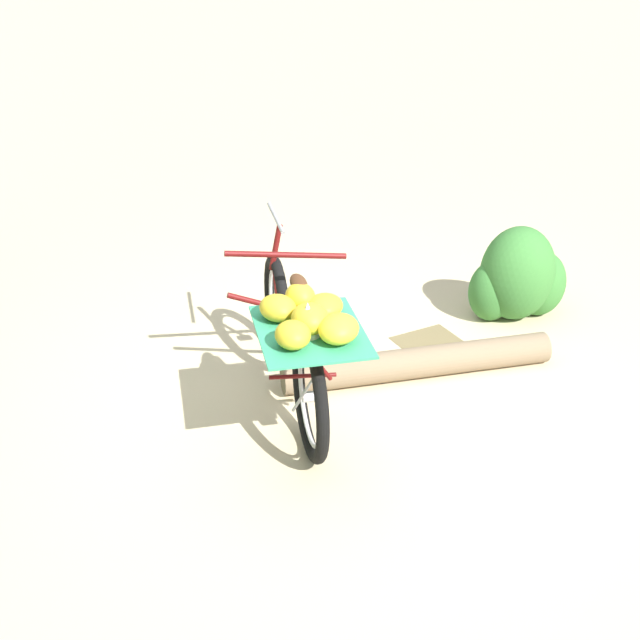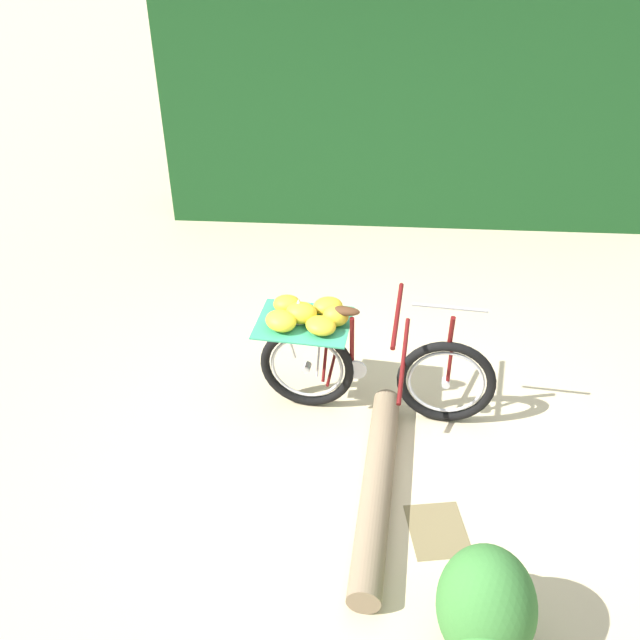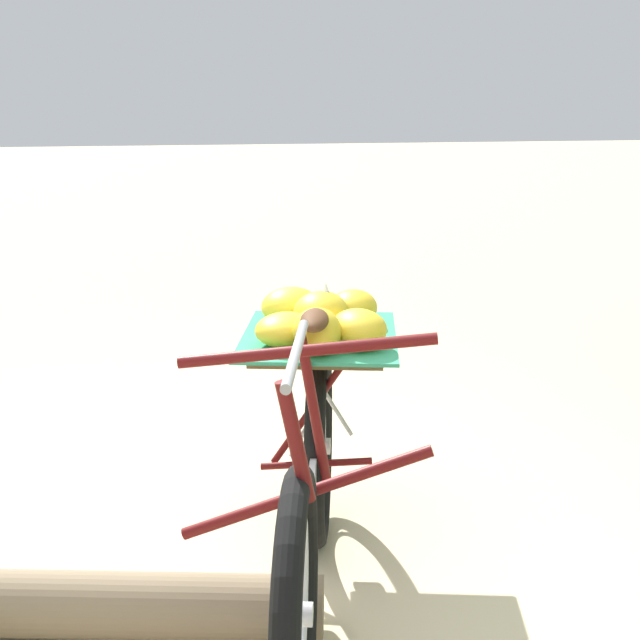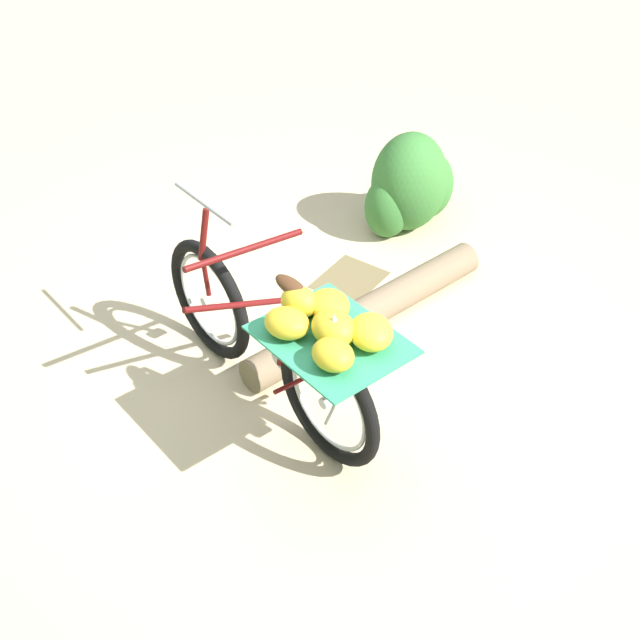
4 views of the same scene
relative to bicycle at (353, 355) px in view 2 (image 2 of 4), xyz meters
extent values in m
plane|color=beige|center=(-0.28, -0.13, -0.53)|extent=(60.00, 60.00, 0.00)
cube|color=#19471E|center=(3.62, -1.20, 0.92)|extent=(1.82, 5.72, 2.91)
torus|color=black|center=(-0.19, -0.67, -0.17)|extent=(0.26, 0.72, 0.73)
torus|color=#B7B7BC|center=(-0.19, -0.67, -0.17)|extent=(0.18, 0.55, 0.57)
cylinder|color=#B7B7BC|center=(-0.19, -0.67, -0.17)|extent=(0.09, 0.08, 0.06)
torus|color=black|center=(0.09, 0.34, -0.17)|extent=(0.26, 0.72, 0.73)
torus|color=#B7B7BC|center=(0.09, 0.34, -0.17)|extent=(0.18, 0.55, 0.57)
cylinder|color=#B7B7BC|center=(0.09, 0.34, -0.17)|extent=(0.09, 0.08, 0.06)
cylinder|color=#590F0F|center=(-0.10, -0.36, 0.00)|extent=(0.69, 0.22, 0.30)
cylinder|color=#590F0F|center=(-0.08, -0.29, 0.39)|extent=(0.70, 0.23, 0.11)
cylinder|color=#590F0F|center=(0.00, 0.01, 0.11)|extent=(0.12, 0.06, 0.49)
cylinder|color=#590F0F|center=(0.04, 0.16, -0.15)|extent=(0.37, 0.13, 0.05)
cylinder|color=#590F0F|center=(0.05, 0.19, 0.06)|extent=(0.31, 0.11, 0.47)
cylinder|color=#590F0F|center=(-0.19, -0.68, -0.02)|extent=(0.05, 0.04, 0.30)
cylinder|color=#590F0F|center=(-0.19, -0.66, 0.28)|extent=(0.10, 0.06, 0.30)
cylinder|color=gray|center=(-0.18, -0.63, 0.49)|extent=(0.16, 0.51, 0.02)
ellipsoid|color=#4C2D19|center=(0.02, 0.07, 0.38)|extent=(0.15, 0.24, 0.06)
cylinder|color=#B7B7BC|center=(-0.01, -0.03, -0.14)|extent=(0.06, 0.16, 0.16)
cylinder|color=#B7B7BC|center=(0.07, 0.25, 0.02)|extent=(0.20, 0.07, 0.39)
cylinder|color=#B7B7BC|center=(0.13, 0.45, 0.02)|extent=(0.24, 0.08, 0.39)
cube|color=brown|center=(0.10, 0.36, 0.22)|extent=(0.59, 0.70, 0.02)
cube|color=#33936B|center=(0.10, 0.36, 0.24)|extent=(0.70, 0.80, 0.01)
ellipsoid|color=yellow|center=(0.03, 0.52, 0.32)|extent=(0.31, 0.31, 0.14)
ellipsoid|color=gold|center=(0.11, 0.37, 0.32)|extent=(0.27, 0.29, 0.15)
ellipsoid|color=gold|center=(-0.04, 0.25, 0.30)|extent=(0.30, 0.30, 0.11)
ellipsoid|color=gold|center=(0.19, 0.17, 0.31)|extent=(0.20, 0.23, 0.13)
ellipsoid|color=gold|center=(0.25, 0.47, 0.31)|extent=(0.23, 0.25, 0.13)
ellipsoid|color=gold|center=(0.04, 0.13, 0.33)|extent=(0.18, 0.20, 0.15)
cone|color=white|center=(0.13, 0.39, 0.34)|extent=(0.17, 0.17, 0.18)
cylinder|color=#7F6B51|center=(-0.89, -0.05, -0.43)|extent=(1.77, 0.64, 0.20)
ellipsoid|color=#387533|center=(-1.99, -0.42, -0.18)|extent=(0.56, 0.51, 0.70)
ellipsoid|color=#387533|center=(-1.81, -0.47, -0.30)|extent=(0.35, 0.32, 0.46)
cylinder|color=#4C3823|center=(-1.99, -0.42, -0.46)|extent=(0.05, 0.05, 0.14)
cube|color=olive|center=(-1.22, -0.39, -0.53)|extent=(0.44, 0.36, 0.01)
camera|label=1|loc=(1.73, 3.53, 2.17)|focal=44.47mm
camera|label=2|loc=(-3.96, 0.64, 2.97)|focal=37.67mm
camera|label=3|loc=(-0.54, -2.48, 1.05)|focal=47.96mm
camera|label=4|loc=(2.74, 2.13, 2.94)|focal=50.41mm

